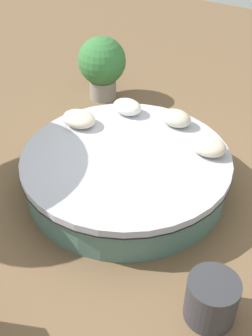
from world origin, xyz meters
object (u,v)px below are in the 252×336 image
(planter, at_px, (102,64))
(side_table, at_px, (211,299))
(throw_pillow_0, at_px, (208,146))
(throw_pillow_2, at_px, (127,107))
(round_bed, at_px, (126,171))
(throw_pillow_1, at_px, (176,118))
(throw_pillow_3, at_px, (79,119))

(planter, distance_m, side_table, 4.41)
(throw_pillow_0, relative_size, side_table, 0.95)
(throw_pillow_2, distance_m, side_table, 2.93)
(round_bed, relative_size, side_table, 5.41)
(throw_pillow_1, distance_m, side_table, 2.53)
(throw_pillow_0, relative_size, planter, 0.42)
(throw_pillow_0, bearing_deg, throw_pillow_1, -28.05)
(round_bed, xyz_separation_m, throw_pillow_1, (-0.15, -0.93, 0.35))
(throw_pillow_2, bearing_deg, planter, -38.91)
(throw_pillow_3, xyz_separation_m, side_table, (-2.57, 1.26, -0.37))
(throw_pillow_2, bearing_deg, round_bed, 124.09)
(throw_pillow_0, relative_size, throw_pillow_1, 1.08)
(planter, bearing_deg, throw_pillow_2, 141.09)
(throw_pillow_1, bearing_deg, planter, -23.66)
(throw_pillow_3, bearing_deg, side_table, 153.98)
(round_bed, distance_m, throw_pillow_3, 0.98)
(throw_pillow_2, xyz_separation_m, planter, (1.15, -0.93, -0.00))
(throw_pillow_2, xyz_separation_m, side_table, (-2.23, 1.87, -0.38))
(planter, bearing_deg, side_table, 140.33)
(throw_pillow_3, relative_size, planter, 0.44)
(throw_pillow_1, height_order, side_table, throw_pillow_1)
(throw_pillow_1, bearing_deg, throw_pillow_0, 151.95)
(round_bed, relative_size, throw_pillow_0, 5.69)
(round_bed, xyz_separation_m, side_table, (-1.68, 1.06, -0.03))
(throw_pillow_2, relative_size, throw_pillow_3, 0.88)
(throw_pillow_0, height_order, throw_pillow_2, throw_pillow_2)
(throw_pillow_0, height_order, planter, planter)
(planter, xyz_separation_m, side_table, (-3.38, 2.80, -0.37))
(round_bed, xyz_separation_m, throw_pillow_0, (-0.78, -0.60, 0.35))
(side_table, bearing_deg, throw_pillow_3, -26.02)
(throw_pillow_0, bearing_deg, throw_pillow_2, -9.28)
(throw_pillow_2, height_order, side_table, throw_pillow_2)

